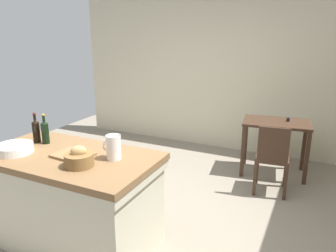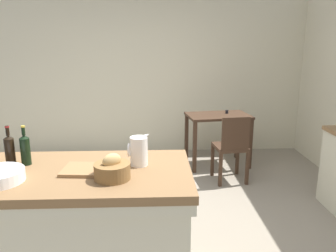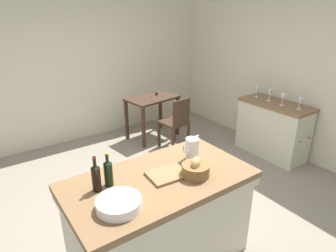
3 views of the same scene
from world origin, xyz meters
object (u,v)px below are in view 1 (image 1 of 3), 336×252
(island_table, at_px, (72,196))
(wooden_chair, at_px, (272,157))
(writing_desk, at_px, (276,130))
(bread_basket, at_px, (79,159))
(pitcher, at_px, (113,147))
(wine_bottle_dark, at_px, (45,132))
(wine_bottle_amber, at_px, (36,130))
(cutting_board, at_px, (73,155))
(wash_bowl, at_px, (14,149))

(island_table, relative_size, wooden_chair, 1.80)
(writing_desk, relative_size, bread_basket, 3.99)
(island_table, bearing_deg, bread_basket, -30.18)
(wooden_chair, bearing_deg, pitcher, -122.69)
(wine_bottle_dark, bearing_deg, wine_bottle_amber, -174.25)
(wine_bottle_dark, bearing_deg, island_table, -19.54)
(wooden_chair, height_order, pitcher, pitcher)
(bread_basket, distance_m, cutting_board, 0.25)
(pitcher, distance_m, cutting_board, 0.40)
(writing_desk, relative_size, wooden_chair, 1.07)
(wooden_chair, bearing_deg, cutting_board, -128.69)
(cutting_board, xyz_separation_m, wine_bottle_dark, (-0.48, 0.16, 0.11))
(cutting_board, relative_size, wine_bottle_dark, 1.12)
(island_table, xyz_separation_m, wine_bottle_amber, (-0.52, 0.13, 0.55))
(wash_bowl, bearing_deg, wine_bottle_amber, 97.43)
(island_table, xyz_separation_m, bread_basket, (0.27, -0.16, 0.49))
(pitcher, distance_m, wash_bowl, 0.96)
(writing_desk, bearing_deg, island_table, -121.03)
(wine_bottle_dark, distance_m, wine_bottle_amber, 0.11)
(island_table, bearing_deg, pitcher, 12.42)
(writing_desk, height_order, cutting_board, cutting_board)
(writing_desk, distance_m, bread_basket, 2.94)
(bread_basket, xyz_separation_m, wine_bottle_dark, (-0.68, 0.30, 0.06))
(wooden_chair, height_order, wash_bowl, wash_bowl)
(writing_desk, height_order, bread_basket, bread_basket)
(island_table, distance_m, cutting_board, 0.44)
(wooden_chair, height_order, bread_basket, bread_basket)
(wash_bowl, distance_m, wine_bottle_amber, 0.32)
(pitcher, relative_size, wine_bottle_dark, 0.86)
(wine_bottle_amber, bearing_deg, wooden_chair, 39.50)
(pitcher, bearing_deg, writing_desk, 66.13)
(bread_basket, bearing_deg, cutting_board, 143.91)
(cutting_board, relative_size, wine_bottle_amber, 1.11)
(writing_desk, xyz_separation_m, pitcher, (-1.06, -2.40, 0.38))
(island_table, xyz_separation_m, writing_desk, (1.50, 2.49, 0.15))
(pitcher, distance_m, wine_bottle_amber, 0.96)
(writing_desk, bearing_deg, wine_bottle_amber, -130.51)
(writing_desk, distance_m, wine_bottle_amber, 3.13)
(bread_basket, height_order, wine_bottle_dark, wine_bottle_dark)
(cutting_board, height_order, wine_bottle_dark, wine_bottle_dark)
(pitcher, xyz_separation_m, wine_bottle_dark, (-0.85, 0.05, 0.01))
(wooden_chair, bearing_deg, wine_bottle_amber, -140.50)
(bread_basket, bearing_deg, wine_bottle_amber, 159.70)
(island_table, height_order, wine_bottle_dark, wine_bottle_dark)
(island_table, xyz_separation_m, wine_bottle_dark, (-0.41, 0.14, 0.54))
(bread_basket, relative_size, wine_bottle_dark, 0.81)
(wash_bowl, height_order, cutting_board, wash_bowl)
(wash_bowl, height_order, bread_basket, bread_basket)
(wash_bowl, xyz_separation_m, wine_bottle_amber, (-0.04, 0.31, 0.08))
(wooden_chair, bearing_deg, island_table, -130.23)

